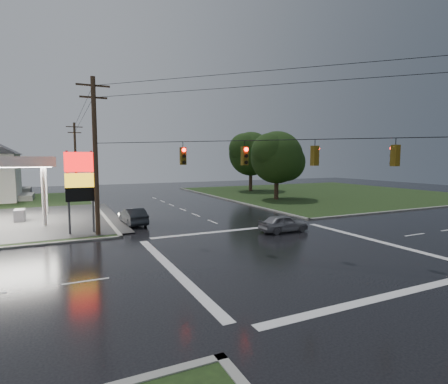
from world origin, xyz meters
name	(u,v)px	position (x,y,z in m)	size (l,w,h in m)	color
ground	(288,253)	(0.00, 0.00, 0.00)	(120.00, 120.00, 0.00)	black
grass_ne	(326,193)	(26.00, 26.00, 0.04)	(36.00, 36.00, 0.08)	black
pylon_sign	(80,179)	(-10.50, 10.50, 4.01)	(2.00, 0.35, 6.00)	#59595E
utility_pole_nw	(95,155)	(-9.50, 9.50, 5.72)	(2.20, 0.32, 11.00)	#382619
utility_pole_n	(76,158)	(-9.50, 38.00, 5.47)	(2.20, 0.32, 10.50)	#382619
traffic_signals	(291,140)	(0.02, -0.02, 6.48)	(26.87, 26.87, 1.47)	black
tree_ne_near	(278,158)	(14.14, 21.99, 5.56)	(7.99, 6.80, 8.98)	black
tree_ne_far	(252,154)	(17.15, 33.99, 6.18)	(8.46, 7.20, 9.80)	black
car_north	(133,216)	(-6.42, 12.67, 0.69)	(1.47, 4.21, 1.39)	black
car_crossing	(284,223)	(3.12, 4.93, 0.65)	(1.52, 3.79, 1.29)	slate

